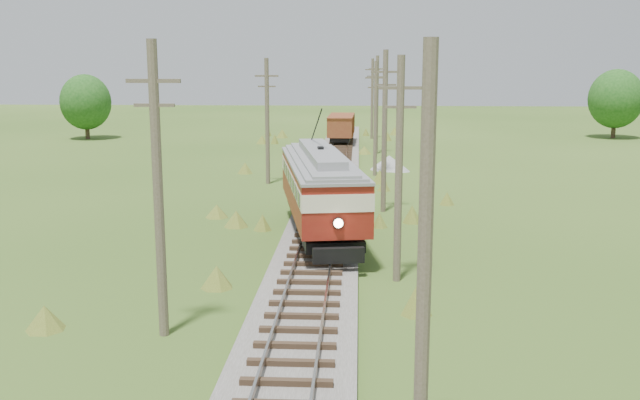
{
  "coord_description": "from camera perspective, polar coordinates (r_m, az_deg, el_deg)",
  "views": [
    {
      "loc": [
        1.78,
        -8.63,
        8.35
      ],
      "look_at": [
        0.0,
        23.92,
        2.01
      ],
      "focal_mm": 40.0,
      "sensor_mm": 36.0,
      "label": 1
    }
  ],
  "objects": [
    {
      "name": "gravel_pile",
      "position": [
        56.21,
        5.67,
        2.95
      ],
      "size": [
        3.08,
        3.26,
        1.12
      ],
      "color": "gray",
      "rests_on": "ground"
    },
    {
      "name": "utility_pole_l_a",
      "position": [
        21.8,
        -12.84,
        0.9
      ],
      "size": [
        1.6,
        0.3,
        9.0
      ],
      "color": "brown",
      "rests_on": "ground"
    },
    {
      "name": "utility_pole_r_6",
      "position": [
        78.74,
        4.2,
        8.16
      ],
      "size": [
        1.6,
        0.3,
        8.7
      ],
      "color": "brown",
      "rests_on": "ground"
    },
    {
      "name": "streetcar",
      "position": [
        33.58,
        0.05,
        1.24
      ],
      "size": [
        4.9,
        12.64,
        5.71
      ],
      "rotation": [
        0.0,
        0.0,
        0.17
      ],
      "color": "black",
      "rests_on": "ground"
    },
    {
      "name": "tree_mid_b",
      "position": [
        85.53,
        22.59,
        7.48
      ],
      "size": [
        5.88,
        5.88,
        7.57
      ],
      "color": "#38281C",
      "rests_on": "ground"
    },
    {
      "name": "tree_mid_a",
      "position": [
        82.33,
        -18.24,
        7.45
      ],
      "size": [
        5.46,
        5.46,
        7.03
      ],
      "color": "#38281C",
      "rests_on": "ground"
    },
    {
      "name": "utility_pole_r_2",
      "position": [
        26.97,
        6.34,
        2.57
      ],
      "size": [
        1.6,
        0.3,
        8.6
      ],
      "color": "brown",
      "rests_on": "ground"
    },
    {
      "name": "utility_pole_r_5",
      "position": [
        65.76,
        4.57,
        7.69
      ],
      "size": [
        1.6,
        0.3,
        8.9
      ],
      "color": "brown",
      "rests_on": "ground"
    },
    {
      "name": "railbed_main",
      "position": [
        43.44,
        0.72,
        0.19
      ],
      "size": [
        3.6,
        96.0,
        0.57
      ],
      "color": "#605B54",
      "rests_on": "ground"
    },
    {
      "name": "utility_pole_r_3",
      "position": [
        39.83,
        5.18,
        5.6
      ],
      "size": [
        1.6,
        0.3,
        9.0
      ],
      "color": "brown",
      "rests_on": "ground"
    },
    {
      "name": "gondola",
      "position": [
        72.3,
        1.71,
        5.9
      ],
      "size": [
        2.64,
        7.6,
        2.5
      ],
      "rotation": [
        0.0,
        0.0,
        -0.03
      ],
      "color": "black",
      "rests_on": "ground"
    },
    {
      "name": "utility_pole_r_1",
      "position": [
        14.26,
        8.36,
        -5.19
      ],
      "size": [
        0.3,
        0.3,
        8.8
      ],
      "color": "brown",
      "rests_on": "ground"
    },
    {
      "name": "utility_pole_l_b",
      "position": [
        49.19,
        -4.24,
        6.4
      ],
      "size": [
        1.6,
        0.3,
        8.6
      ],
      "color": "brown",
      "rests_on": "ground"
    },
    {
      "name": "utility_pole_r_4",
      "position": [
        52.8,
        4.47,
        6.6
      ],
      "size": [
        1.6,
        0.3,
        8.4
      ],
      "color": "brown",
      "rests_on": "ground"
    }
  ]
}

